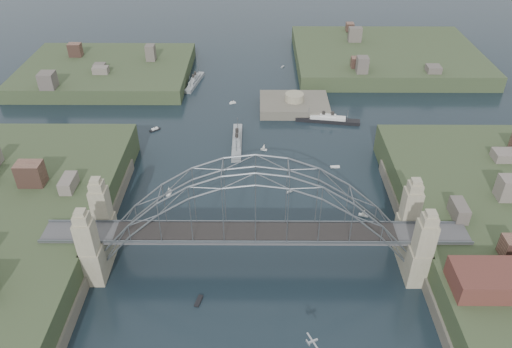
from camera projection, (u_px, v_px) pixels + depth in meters
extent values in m
plane|color=black|center=(256.00, 263.00, 101.80)|extent=(500.00, 500.00, 0.00)
cube|color=#4A4A4C|center=(255.00, 234.00, 97.27)|extent=(84.00, 6.00, 0.70)
cube|color=#575E64|center=(255.00, 242.00, 94.49)|extent=(84.00, 0.25, 0.50)
cube|color=#575E64|center=(256.00, 222.00, 99.43)|extent=(84.00, 0.25, 0.50)
cube|color=black|center=(255.00, 232.00, 96.96)|extent=(55.20, 5.20, 0.35)
cube|color=gray|center=(89.00, 247.00, 92.81)|extent=(3.40, 3.40, 17.70)
cube|color=gray|center=(103.00, 214.00, 101.06)|extent=(3.40, 3.40, 17.70)
cube|color=gray|center=(422.00, 249.00, 92.52)|extent=(3.40, 3.40, 17.70)
cube|color=gray|center=(409.00, 215.00, 100.77)|extent=(3.40, 3.40, 17.70)
cube|color=gray|center=(100.00, 248.00, 99.68)|extent=(4.08, 13.80, 8.00)
cube|color=gray|center=(411.00, 249.00, 99.39)|extent=(4.08, 13.80, 8.00)
cube|color=#575246|center=(84.00, 259.00, 101.40)|extent=(6.00, 70.00, 4.00)
cube|color=#575246|center=(428.00, 260.00, 101.07)|extent=(6.00, 70.00, 4.00)
cube|color=#314023|center=(107.00, 76.00, 180.09)|extent=(60.00, 45.00, 9.00)
cube|color=#314023|center=(385.00, 61.00, 191.83)|extent=(70.00, 55.00, 9.50)
cube|color=#575246|center=(294.00, 110.00, 159.74)|extent=(22.00, 16.00, 7.00)
cylinder|color=gray|center=(294.00, 97.00, 157.08)|extent=(6.00, 6.00, 2.40)
cube|color=#592D26|center=(511.00, 280.00, 84.39)|extent=(20.00, 8.00, 4.00)
cube|color=#8F9598|center=(237.00, 143.00, 140.91)|extent=(2.79, 19.53, 1.73)
cube|color=#8F9598|center=(237.00, 139.00, 140.18)|extent=(2.05, 10.74, 1.30)
cube|color=#8F9598|center=(237.00, 136.00, 139.63)|extent=(1.48, 4.89, 0.87)
cylinder|color=black|center=(237.00, 136.00, 138.07)|extent=(0.94, 0.94, 1.73)
cylinder|color=black|center=(237.00, 131.00, 140.32)|extent=(0.94, 0.94, 1.73)
cylinder|color=#575E64|center=(236.00, 145.00, 134.50)|extent=(0.17, 0.17, 4.33)
cylinder|color=#575E64|center=(237.00, 124.00, 144.14)|extent=(0.17, 0.17, 4.33)
cube|color=#8F9598|center=(195.00, 83.00, 175.33)|extent=(5.44, 16.85, 1.67)
cube|color=#8F9598|center=(195.00, 80.00, 174.62)|extent=(3.44, 9.36, 1.25)
cube|color=#8F9598|center=(194.00, 77.00, 174.09)|extent=(2.04, 4.34, 0.84)
cylinder|color=black|center=(193.00, 77.00, 172.73)|extent=(0.83, 0.83, 1.67)
cylinder|color=black|center=(195.00, 74.00, 174.62)|extent=(0.83, 0.83, 1.67)
cylinder|color=#575E64|center=(190.00, 81.00, 169.74)|extent=(0.17, 0.17, 4.18)
cylinder|color=#575E64|center=(198.00, 70.00, 177.85)|extent=(0.17, 0.17, 4.18)
cube|color=black|center=(327.00, 121.00, 151.95)|extent=(19.88, 5.54, 1.43)
cube|color=white|center=(328.00, 118.00, 151.34)|extent=(11.01, 3.58, 1.07)
cube|color=white|center=(328.00, 116.00, 150.89)|extent=(5.09, 2.18, 0.72)
cylinder|color=black|center=(324.00, 113.00, 150.70)|extent=(0.97, 0.97, 1.43)
cylinder|color=black|center=(333.00, 114.00, 150.36)|extent=(0.97, 0.97, 1.43)
cylinder|color=#575E64|center=(309.00, 113.00, 151.37)|extent=(0.14, 0.14, 3.58)
cylinder|color=#575E64|center=(348.00, 116.00, 149.89)|extent=(0.14, 0.14, 3.58)
cube|color=#A0A3A7|center=(313.00, 341.00, 78.10)|extent=(1.75, 1.04, 0.31)
cube|color=#A0A3A7|center=(313.00, 341.00, 78.07)|extent=(1.77, 3.35, 0.07)
cube|color=#A0A3A7|center=(308.00, 343.00, 77.70)|extent=(0.63, 1.08, 0.39)
cube|color=white|center=(169.00, 193.00, 121.42)|extent=(1.34, 2.62, 0.45)
cylinder|color=#575E64|center=(169.00, 190.00, 120.82)|extent=(0.08, 0.08, 2.20)
cone|color=silver|center=(169.00, 190.00, 120.82)|extent=(1.24, 1.42, 1.92)
cube|color=white|center=(289.00, 192.00, 121.98)|extent=(1.73, 1.36, 0.45)
cube|color=white|center=(199.00, 301.00, 93.24)|extent=(1.57, 2.90, 0.45)
cube|color=white|center=(335.00, 167.00, 131.13)|extent=(2.57, 1.05, 0.45)
cube|color=white|center=(155.00, 130.00, 147.74)|extent=(3.20, 2.94, 0.45)
cube|color=white|center=(155.00, 129.00, 147.51)|extent=(2.09, 1.97, 0.40)
cylinder|color=black|center=(155.00, 127.00, 147.26)|extent=(0.16, 0.16, 0.70)
cube|color=white|center=(264.00, 150.00, 138.34)|extent=(1.86, 1.03, 0.45)
cylinder|color=#575E64|center=(264.00, 147.00, 137.75)|extent=(0.08, 0.08, 2.20)
cone|color=silver|center=(264.00, 147.00, 137.75)|extent=(1.46, 1.29, 1.92)
cube|color=white|center=(233.00, 103.00, 162.65)|extent=(2.19, 1.50, 0.45)
cube|color=white|center=(233.00, 102.00, 162.43)|extent=(1.38, 1.05, 0.40)
cylinder|color=black|center=(233.00, 101.00, 162.17)|extent=(0.16, 0.16, 0.70)
cube|color=white|center=(363.00, 215.00, 114.35)|extent=(2.35, 1.44, 0.45)
cylinder|color=#575E64|center=(364.00, 212.00, 113.76)|extent=(0.08, 0.08, 2.20)
cone|color=silver|center=(364.00, 212.00, 113.76)|extent=(1.50, 1.36, 1.92)
cube|color=white|center=(283.00, 67.00, 188.27)|extent=(1.47, 2.02, 0.45)
cube|color=white|center=(119.00, 173.00, 128.95)|extent=(2.53, 0.96, 0.45)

